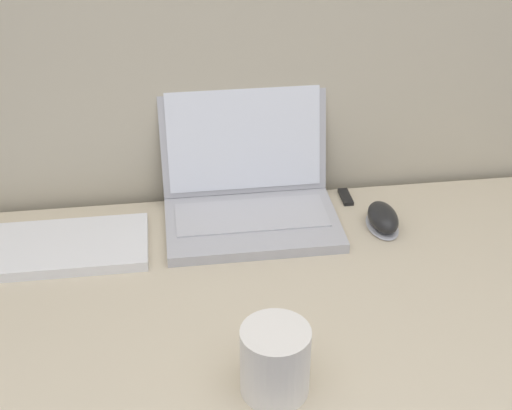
{
  "coord_description": "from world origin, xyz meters",
  "views": [
    {
      "loc": [
        -0.15,
        -0.62,
        1.54
      ],
      "look_at": [
        -0.01,
        0.47,
        0.86
      ],
      "focal_mm": 50.0,
      "sensor_mm": 36.0,
      "label": 1
    }
  ],
  "objects_px": {
    "external_keyboard": "(28,250)",
    "computer_mouse": "(383,218)",
    "drink_cup": "(275,360)",
    "laptop": "(249,191)",
    "usb_stick": "(346,197)"
  },
  "relations": [
    {
      "from": "external_keyboard",
      "to": "usb_stick",
      "type": "distance_m",
      "value": 0.63
    },
    {
      "from": "computer_mouse",
      "to": "laptop",
      "type": "bearing_deg",
      "value": 162.9
    },
    {
      "from": "drink_cup",
      "to": "usb_stick",
      "type": "height_order",
      "value": "drink_cup"
    },
    {
      "from": "external_keyboard",
      "to": "computer_mouse",
      "type": "bearing_deg",
      "value": 0.15
    },
    {
      "from": "computer_mouse",
      "to": "external_keyboard",
      "type": "relative_size",
      "value": 0.24
    },
    {
      "from": "laptop",
      "to": "drink_cup",
      "type": "bearing_deg",
      "value": -92.73
    },
    {
      "from": "drink_cup",
      "to": "usb_stick",
      "type": "relative_size",
      "value": 1.8
    },
    {
      "from": "drink_cup",
      "to": "external_keyboard",
      "type": "relative_size",
      "value": 0.25
    },
    {
      "from": "external_keyboard",
      "to": "usb_stick",
      "type": "bearing_deg",
      "value": 10.47
    },
    {
      "from": "usb_stick",
      "to": "drink_cup",
      "type": "bearing_deg",
      "value": -114.42
    },
    {
      "from": "computer_mouse",
      "to": "usb_stick",
      "type": "height_order",
      "value": "computer_mouse"
    },
    {
      "from": "drink_cup",
      "to": "external_keyboard",
      "type": "distance_m",
      "value": 0.56
    },
    {
      "from": "laptop",
      "to": "drink_cup",
      "type": "relative_size",
      "value": 3.07
    },
    {
      "from": "drink_cup",
      "to": "usb_stick",
      "type": "distance_m",
      "value": 0.55
    },
    {
      "from": "laptop",
      "to": "computer_mouse",
      "type": "height_order",
      "value": "laptop"
    }
  ]
}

